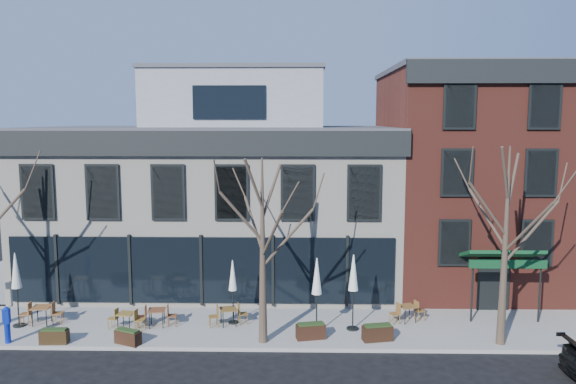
{
  "coord_description": "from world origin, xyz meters",
  "views": [
    {
      "loc": [
        4.37,
        -24.38,
        8.58
      ],
      "look_at": [
        3.83,
        2.0,
        5.16
      ],
      "focal_mm": 35.0,
      "sensor_mm": 36.0,
      "label": 1
    }
  ],
  "objects": [
    {
      "name": "cafe_set_3",
      "position": [
        1.46,
        -2.17,
        0.6
      ],
      "size": [
        1.69,
        0.87,
        0.87
      ],
      "color": "brown",
      "rests_on": "sidewalk_front"
    },
    {
      "name": "planter_1",
      "position": [
        -2.1,
        -4.2,
        0.43
      ],
      "size": [
        1.08,
        0.78,
        0.56
      ],
      "color": "black",
      "rests_on": "sidewalk_front"
    },
    {
      "name": "red_brick_building",
      "position": [
        13.0,
        4.98,
        5.64
      ],
      "size": [
        8.2,
        11.78,
        11.18
      ],
      "color": "maroon",
      "rests_on": "ground"
    },
    {
      "name": "umbrella_4",
      "position": [
        6.54,
        -2.54,
        2.33
      ],
      "size": [
        0.49,
        0.49,
        3.09
      ],
      "color": "black",
      "rests_on": "sidewalk_front"
    },
    {
      "name": "sidewalk_front",
      "position": [
        3.25,
        -2.15,
        0.07
      ],
      "size": [
        33.5,
        4.7,
        0.15
      ],
      "primitive_type": "cube",
      "color": "gray",
      "rests_on": "ground"
    },
    {
      "name": "tree_mid",
      "position": [
        3.01,
        -3.9,
        3.79
      ],
      "size": [
        3.5,
        3.55,
        7.04
      ],
      "color": "#382B21",
      "rests_on": "sidewalk_front"
    },
    {
      "name": "cafe_set_2",
      "position": [
        -1.46,
        -2.37,
        0.6
      ],
      "size": [
        1.69,
        0.75,
        0.87
      ],
      "color": "brown",
      "rests_on": "sidewalk_front"
    },
    {
      "name": "ground",
      "position": [
        0.0,
        0.0,
        0.0
      ],
      "size": [
        120.0,
        120.0,
        0.0
      ],
      "primitive_type": "plane",
      "color": "black",
      "rests_on": "ground"
    },
    {
      "name": "umbrella_2",
      "position": [
        1.63,
        -1.93,
        2.04
      ],
      "size": [
        0.43,
        0.43,
        2.68
      ],
      "color": "black",
      "rests_on": "sidewalk_front"
    },
    {
      "name": "call_box",
      "position": [
        -6.69,
        -4.2,
        0.92
      ],
      "size": [
        0.29,
        0.29,
        1.45
      ],
      "color": "#0C24A5",
      "rests_on": "sidewalk_front"
    },
    {
      "name": "corner_building",
      "position": [
        0.07,
        5.07,
        4.72
      ],
      "size": [
        18.39,
        10.39,
        11.1
      ],
      "color": "silver",
      "rests_on": "ground"
    },
    {
      "name": "planter_2",
      "position": [
        4.83,
        -3.54,
        0.46
      ],
      "size": [
        1.19,
        0.68,
        0.63
      ],
      "color": "black",
      "rests_on": "sidewalk_front"
    },
    {
      "name": "tree_right",
      "position": [
        12.01,
        -3.9,
        4.02
      ],
      "size": [
        3.72,
        3.77,
        7.48
      ],
      "color": "#382B21",
      "rests_on": "sidewalk_front"
    },
    {
      "name": "umbrella_3",
      "position": [
        5.07,
        -2.98,
        2.31
      ],
      "size": [
        0.49,
        0.49,
        3.06
      ],
      "color": "black",
      "rests_on": "sidewalk_front"
    },
    {
      "name": "umbrella_0",
      "position": [
        -7.13,
        -2.47,
        2.32
      ],
      "size": [
        0.49,
        0.49,
        3.08
      ],
      "color": "black",
      "rests_on": "sidewalk_front"
    },
    {
      "name": "cafe_set_5",
      "position": [
        8.91,
        -1.63,
        0.59
      ],
      "size": [
        1.64,
        0.94,
        0.85
      ],
      "color": "brown",
      "rests_on": "sidewalk_front"
    },
    {
      "name": "planter_0",
      "position": [
        -4.91,
        -4.2,
        0.44
      ],
      "size": [
        1.05,
        0.46,
        0.58
      ],
      "color": "#2F200F",
      "rests_on": "sidewalk_front"
    },
    {
      "name": "sidewalk_side",
      "position": [
        -11.25,
        6.0,
        0.07
      ],
      "size": [
        4.5,
        12.0,
        0.15
      ],
      "primitive_type": "cube",
      "color": "gray",
      "rests_on": "ground"
    },
    {
      "name": "cafe_set_1",
      "position": [
        -2.62,
        -2.69,
        0.57
      ],
      "size": [
        1.59,
        0.71,
        0.82
      ],
      "color": "brown",
      "rests_on": "sidewalk_front"
    },
    {
      "name": "planter_3",
      "position": [
        7.38,
        -3.67,
        0.47
      ],
      "size": [
        1.21,
        0.68,
        0.64
      ],
      "color": "black",
      "rests_on": "sidewalk_front"
    },
    {
      "name": "cafe_set_0",
      "position": [
        -6.29,
        -2.23,
        0.62
      ],
      "size": [
        1.78,
        0.76,
        0.92
      ],
      "color": "brown",
      "rests_on": "sidewalk_front"
    }
  ]
}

